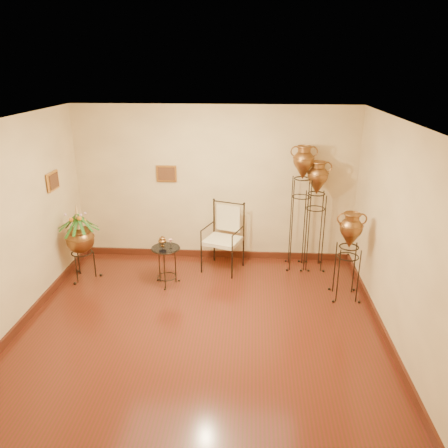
# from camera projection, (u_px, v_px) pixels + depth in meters

# --- Properties ---
(ground) EXTENTS (5.00, 5.00, 0.00)m
(ground) POSITION_uv_depth(u_px,v_px,m) (199.00, 332.00, 5.94)
(ground) COLOR #551914
(ground) RESTS_ON ground
(room_shell) EXTENTS (5.02, 5.02, 2.81)m
(room_shell) POSITION_uv_depth(u_px,v_px,m) (196.00, 212.00, 5.35)
(room_shell) COLOR beige
(room_shell) RESTS_ON ground
(amphora_tall) EXTENTS (0.44, 0.44, 2.20)m
(amphora_tall) POSITION_uv_depth(u_px,v_px,m) (301.00, 207.00, 7.47)
(amphora_tall) COLOR black
(amphora_tall) RESTS_ON ground
(amphora_mid) EXTENTS (0.56, 0.56, 1.95)m
(amphora_mid) POSITION_uv_depth(u_px,v_px,m) (315.00, 215.00, 7.51)
(amphora_mid) COLOR black
(amphora_mid) RESTS_ON ground
(amphora_short) EXTENTS (0.53, 0.53, 1.41)m
(amphora_short) POSITION_uv_depth(u_px,v_px,m) (348.00, 255.00, 6.61)
(amphora_short) COLOR black
(amphora_short) RESTS_ON ground
(planter_urn) EXTENTS (0.85, 0.85, 1.35)m
(planter_urn) POSITION_uv_depth(u_px,v_px,m) (80.00, 237.00, 7.20)
(planter_urn) COLOR black
(planter_urn) RESTS_ON ground
(armchair) EXTENTS (0.83, 0.81, 1.18)m
(armchair) POSITION_uv_depth(u_px,v_px,m) (223.00, 238.00, 7.56)
(armchair) COLOR black
(armchair) RESTS_ON ground
(side_table) EXTENTS (0.45, 0.45, 0.83)m
(side_table) POSITION_uv_depth(u_px,v_px,m) (166.00, 265.00, 7.12)
(side_table) COLOR black
(side_table) RESTS_ON ground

